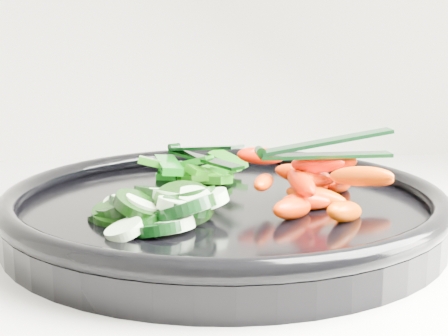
{
  "coord_description": "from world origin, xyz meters",
  "views": [
    {
      "loc": [
        -0.67,
        1.15,
        1.1
      ],
      "look_at": [
        -0.63,
        1.67,
        0.99
      ],
      "focal_mm": 50.0,
      "sensor_mm": 36.0,
      "label": 1
    }
  ],
  "objects": [
    {
      "name": "veggie_tray",
      "position": [
        -0.63,
        1.67,
        0.95
      ],
      "size": [
        0.47,
        0.47,
        0.04
      ],
      "color": "black",
      "rests_on": "counter"
    },
    {
      "name": "cucumber_pile",
      "position": [
        -0.69,
        1.63,
        0.96
      ],
      "size": [
        0.12,
        0.12,
        0.04
      ],
      "color": "black",
      "rests_on": "veggie_tray"
    },
    {
      "name": "carrot_pile",
      "position": [
        -0.55,
        1.66,
        0.97
      ],
      "size": [
        0.14,
        0.14,
        0.05
      ],
      "color": "red",
      "rests_on": "veggie_tray"
    },
    {
      "name": "pepper_pile",
      "position": [
        -0.65,
        1.77,
        0.96
      ],
      "size": [
        0.11,
        0.1,
        0.04
      ],
      "color": "#17700A",
      "rests_on": "veggie_tray"
    },
    {
      "name": "tong_carrot",
      "position": [
        -0.55,
        1.65,
        1.0
      ],
      "size": [
        0.11,
        0.02,
        0.02
      ],
      "color": "black",
      "rests_on": "carrot_pile"
    },
    {
      "name": "tong_pepper",
      "position": [
        -0.65,
        1.77,
        0.98
      ],
      "size": [
        0.07,
        0.1,
        0.02
      ],
      "color": "black",
      "rests_on": "pepper_pile"
    }
  ]
}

